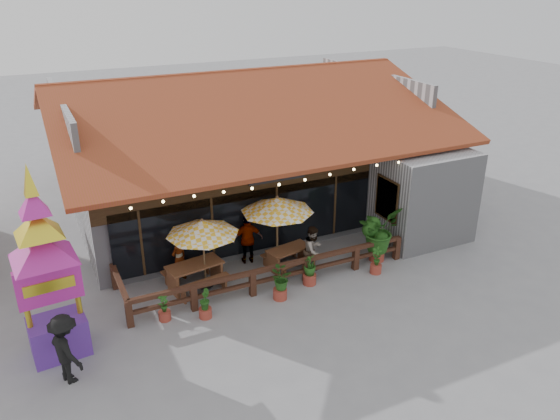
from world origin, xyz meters
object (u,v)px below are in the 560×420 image
picnic_table_left (195,272)px  thai_sign_tower (43,252)px  picnic_table_right (289,254)px  umbrella_right (277,205)px  tropical_plant (379,231)px  pedestrian (66,349)px  umbrella_left (202,228)px

picnic_table_left → thai_sign_tower: bearing=-158.9°
picnic_table_right → thai_sign_tower: thai_sign_tower is taller
umbrella_right → tropical_plant: 3.90m
picnic_table_left → tropical_plant: (6.63, -1.08, 0.58)m
tropical_plant → pedestrian: bearing=-170.0°
umbrella_right → tropical_plant: size_ratio=1.51×
picnic_table_left → pedestrian: 5.31m
umbrella_right → pedestrian: size_ratio=1.59×
umbrella_left → thai_sign_tower: size_ratio=0.46×
pedestrian → tropical_plant: bearing=-102.3°
umbrella_left → pedestrian: size_ratio=1.40×
picnic_table_left → picnic_table_right: 3.46m
pedestrian → picnic_table_left: bearing=-77.7°
picnic_table_right → tropical_plant: bearing=-16.3°
picnic_table_right → thai_sign_tower: bearing=-168.7°
picnic_table_left → thai_sign_tower: thai_sign_tower is taller
picnic_table_left → thai_sign_tower: 5.43m
tropical_plant → picnic_table_left: bearing=170.8°
thai_sign_tower → tropical_plant: 11.28m
thai_sign_tower → tropical_plant: (11.09, 0.65, -1.99)m
thai_sign_tower → pedestrian: size_ratio=3.06×
umbrella_right → thai_sign_tower: 7.84m
umbrella_left → thai_sign_tower: 5.09m
picnic_table_left → pedestrian: bearing=-145.3°
picnic_table_right → tropical_plant: (3.18, -0.93, 0.67)m
umbrella_right → thai_sign_tower: thai_sign_tower is taller
picnic_table_left → tropical_plant: size_ratio=1.00×
umbrella_left → picnic_table_left: 1.67m
umbrella_right → tropical_plant: bearing=-19.0°
umbrella_left → umbrella_right: bearing=6.1°
umbrella_right → picnic_table_right: size_ratio=1.72×
picnic_table_right → pedestrian: bearing=-159.8°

